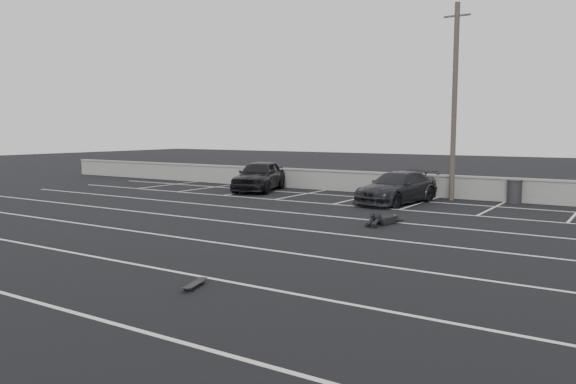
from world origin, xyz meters
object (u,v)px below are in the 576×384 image
Objects in this scene: car_right at (397,188)px; trash_bin at (514,191)px; skateboard at (194,285)px; car_left at (259,176)px; utility_pole at (454,102)px; person at (388,217)px.

car_right is 5.08m from trash_bin.
car_left is at bearing 105.29° from skateboard.
utility_pole is (1.66, 2.37, 3.71)m from car_right.
trash_bin is (12.15, 1.91, -0.28)m from car_left.
car_right is (7.90, -0.85, -0.12)m from car_left.
skateboard is (-0.16, -9.41, -0.16)m from person.
car_left is 1.00× the size of car_right.
car_left reaches higher than car_right.
car_left is 7.95m from car_right.
car_left reaches higher than skateboard.
car_right reaches higher than skateboard.
person is at bearing -49.79° from car_left.
utility_pole is at bearing 97.08° from person.
trash_bin is 1.41× the size of skateboard.
car_left is 6.48× the size of skateboard.
skateboard is (-2.67, -17.32, -0.45)m from trash_bin.
car_left is 18.11m from skateboard.
trash_bin is 0.43× the size of person.
skateboard is at bearing -84.53° from person.
person is at bearing 72.70° from skateboard.
car_right is at bearing -24.12° from car_left.
car_left is 11.37m from person.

